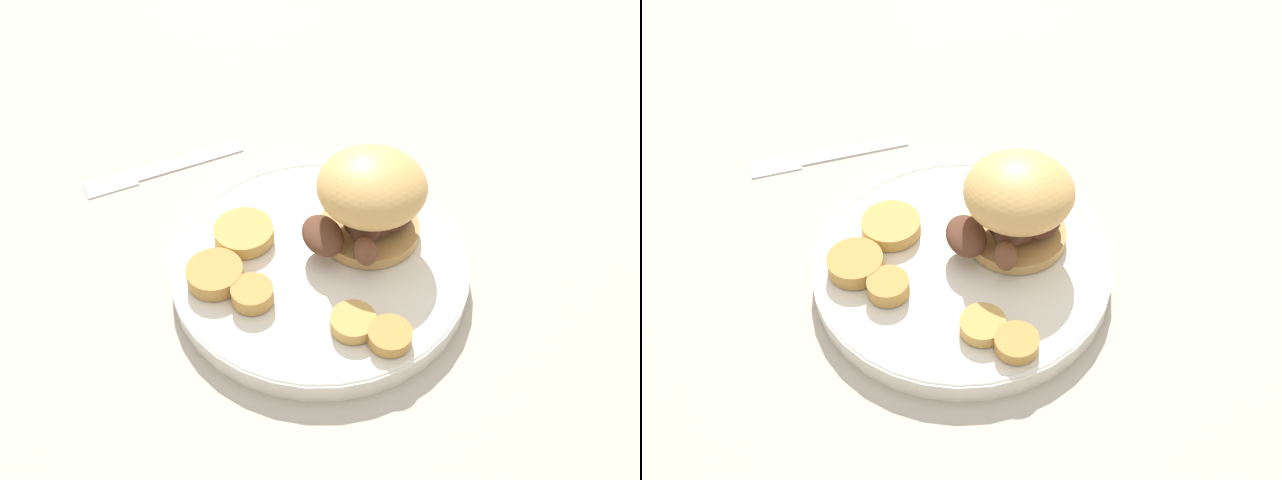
{
  "view_description": "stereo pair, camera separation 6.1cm",
  "coord_description": "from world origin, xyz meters",
  "views": [
    {
      "loc": [
        0.13,
        -0.43,
        0.53
      ],
      "look_at": [
        0.0,
        0.0,
        0.05
      ],
      "focal_mm": 42.0,
      "sensor_mm": 36.0,
      "label": 1
    },
    {
      "loc": [
        0.19,
        -0.41,
        0.53
      ],
      "look_at": [
        0.0,
        0.0,
        0.05
      ],
      "focal_mm": 42.0,
      "sensor_mm": 36.0,
      "label": 2
    }
  ],
  "objects": [
    {
      "name": "potato_round_2",
      "position": [
        0.08,
        -0.07,
        0.03
      ],
      "size": [
        0.04,
        0.04,
        0.01
      ],
      "primitive_type": "cylinder",
      "color": "#BC8942",
      "rests_on": "dinner_plate"
    },
    {
      "name": "potato_round_1",
      "position": [
        -0.04,
        -0.06,
        0.03
      ],
      "size": [
        0.04,
        0.04,
        0.01
      ],
      "primitive_type": "cylinder",
      "color": "#BC8942",
      "rests_on": "dinner_plate"
    },
    {
      "name": "sandwich",
      "position": [
        0.03,
        0.04,
        0.07
      ],
      "size": [
        0.11,
        0.12,
        0.08
      ],
      "color": "tan",
      "rests_on": "dinner_plate"
    },
    {
      "name": "potato_round_0",
      "position": [
        -0.08,
        -0.05,
        0.03
      ],
      "size": [
        0.05,
        0.05,
        0.02
      ],
      "primitive_type": "cylinder",
      "color": "#BC8942",
      "rests_on": "dinner_plate"
    },
    {
      "name": "ground_plane",
      "position": [
        0.0,
        0.0,
        0.0
      ],
      "size": [
        4.0,
        4.0,
        0.0
      ],
      "primitive_type": "plane",
      "color": "#B2A899"
    },
    {
      "name": "fork",
      "position": [
        -0.2,
        0.09,
        0.0
      ],
      "size": [
        0.14,
        0.13,
        0.0
      ],
      "color": "silver",
      "rests_on": "ground_plane"
    },
    {
      "name": "dinner_plate",
      "position": [
        0.0,
        0.0,
        0.01
      ],
      "size": [
        0.27,
        0.27,
        0.02
      ],
      "color": "white",
      "rests_on": "ground_plane"
    },
    {
      "name": "potato_round_3",
      "position": [
        -0.07,
        0.01,
        0.03
      ],
      "size": [
        0.06,
        0.06,
        0.01
      ],
      "primitive_type": "cylinder",
      "color": "tan",
      "rests_on": "dinner_plate"
    },
    {
      "name": "potato_round_4",
      "position": [
        0.05,
        -0.06,
        0.03
      ],
      "size": [
        0.04,
        0.04,
        0.01
      ],
      "primitive_type": "cylinder",
      "color": "tan",
      "rests_on": "dinner_plate"
    }
  ]
}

